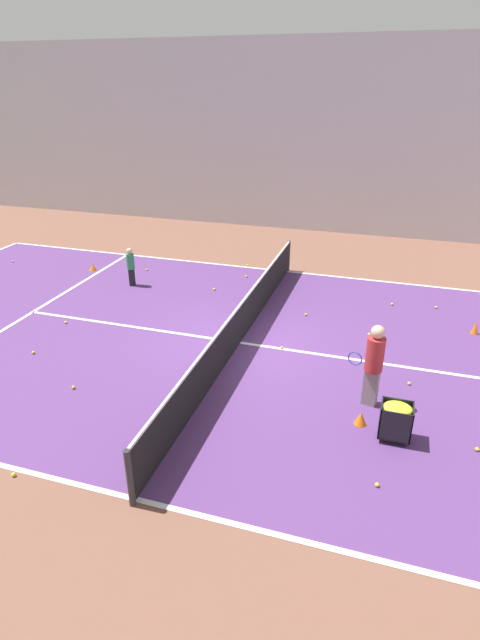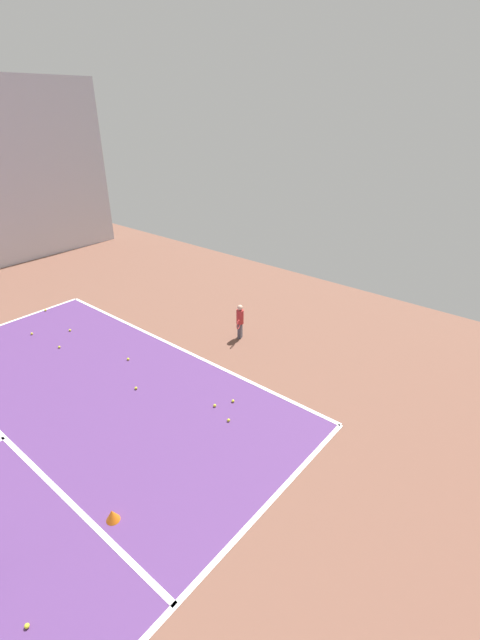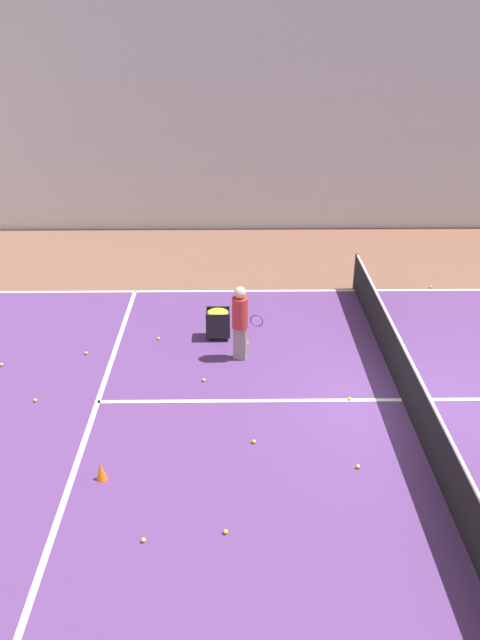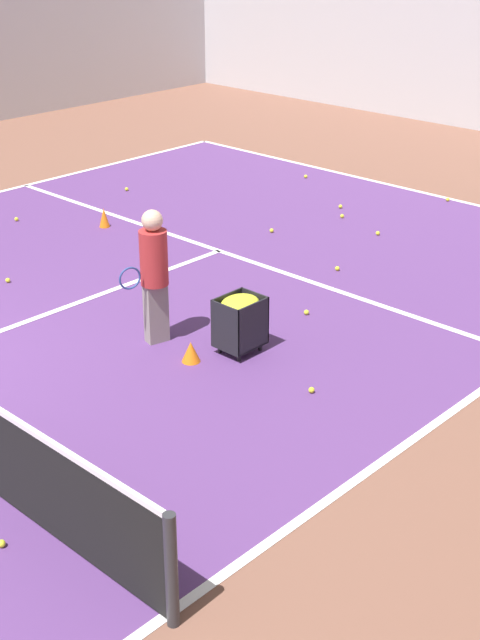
# 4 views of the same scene
# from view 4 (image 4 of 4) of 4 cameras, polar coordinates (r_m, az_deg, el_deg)

# --- Properties ---
(line_baseline_far) EXTENTS (10.48, 0.10, 0.00)m
(line_baseline_far) POSITION_cam_4_polar(r_m,az_deg,el_deg) (17.61, 9.92, 8.44)
(line_baseline_far) COLOR white
(line_baseline_far) RESTS_ON ground
(line_sideline_right) EXTENTS (0.10, 21.60, 0.00)m
(line_sideline_right) POSITION_cam_4_polar(r_m,az_deg,el_deg) (7.17, -4.85, -18.40)
(line_sideline_right) COLOR white
(line_sideline_right) RESTS_ON ground
(line_service_far) EXTENTS (10.48, 0.10, 0.00)m
(line_service_far) POSITION_cam_4_polar(r_m,az_deg,el_deg) (14.00, -1.34, 4.45)
(line_service_far) COLOR white
(line_service_far) RESTS_ON ground
(coach_at_net) EXTENTS (0.41, 0.70, 1.70)m
(coach_at_net) POSITION_cam_4_polar(r_m,az_deg,el_deg) (10.74, -5.54, 3.33)
(coach_at_net) COLOR gray
(coach_at_net) RESTS_ON ground
(ball_cart) EXTENTS (0.45, 0.54, 0.72)m
(ball_cart) POSITION_cam_4_polar(r_m,az_deg,el_deg) (10.61, -0.00, 0.39)
(ball_cart) COLOR black
(ball_cart) RESTS_ON ground
(training_cone_1) EXTENTS (0.18, 0.18, 0.32)m
(training_cone_1) POSITION_cam_4_polar(r_m,az_deg,el_deg) (15.20, -8.69, 6.50)
(training_cone_1) COLOR orange
(training_cone_1) RESTS_ON ground
(training_cone_2) EXTENTS (0.23, 0.23, 0.25)m
(training_cone_2) POSITION_cam_4_polar(r_m,az_deg,el_deg) (10.55, -3.16, -2.04)
(training_cone_2) COLOR orange
(training_cone_2) RESTS_ON ground
(tennis_ball_0) EXTENTS (0.07, 0.07, 0.07)m
(tennis_ball_0) POSITION_cam_4_polar(r_m,az_deg,el_deg) (17.93, 4.23, 9.15)
(tennis_ball_0) COLOR yellow
(tennis_ball_0) RESTS_ON ground
(tennis_ball_1) EXTENTS (0.07, 0.07, 0.07)m
(tennis_ball_1) POSITION_cam_4_polar(r_m,az_deg,el_deg) (11.80, 4.27, 0.50)
(tennis_ball_1) COLOR yellow
(tennis_ball_1) RESTS_ON ground
(tennis_ball_9) EXTENTS (0.07, 0.07, 0.07)m
(tennis_ball_9) POSITION_cam_4_polar(r_m,az_deg,el_deg) (8.00, -15.02, -13.65)
(tennis_ball_9) COLOR yellow
(tennis_ball_9) RESTS_ON ground
(tennis_ball_10) EXTENTS (0.07, 0.07, 0.07)m
(tennis_ball_10) POSITION_cam_4_polar(r_m,az_deg,el_deg) (16.13, 6.45, 7.24)
(tennis_ball_10) COLOR yellow
(tennis_ball_10) RESTS_ON ground
(tennis_ball_14) EXTENTS (0.07, 0.07, 0.07)m
(tennis_ball_14) POSITION_cam_4_polar(r_m,az_deg,el_deg) (13.21, -14.64, 2.48)
(tennis_ball_14) COLOR yellow
(tennis_ball_14) RESTS_ON ground
(tennis_ball_15) EXTENTS (0.07, 0.07, 0.07)m
(tennis_ball_15) POSITION_cam_4_polar(r_m,az_deg,el_deg) (14.81, 2.04, 5.75)
(tennis_ball_15) COLOR yellow
(tennis_ball_15) RESTS_ON ground
(tennis_ball_16) EXTENTS (0.07, 0.07, 0.07)m
(tennis_ball_16) POSITION_cam_4_polar(r_m,az_deg,el_deg) (12.21, -5.64, 1.32)
(tennis_ball_16) COLOR yellow
(tennis_ball_16) RESTS_ON ground
(tennis_ball_17) EXTENTS (0.07, 0.07, 0.07)m
(tennis_ball_17) POSITION_cam_4_polar(r_m,az_deg,el_deg) (9.95, 4.60, -4.49)
(tennis_ball_17) COLOR yellow
(tennis_ball_17) RESTS_ON ground
(tennis_ball_27) EXTENTS (0.07, 0.07, 0.07)m
(tennis_ball_27) POSITION_cam_4_polar(r_m,az_deg,el_deg) (16.86, 13.16, 7.52)
(tennis_ball_27) COLOR yellow
(tennis_ball_27) RESTS_ON ground
(tennis_ball_28) EXTENTS (0.07, 0.07, 0.07)m
(tennis_ball_28) POSITION_cam_4_polar(r_m,az_deg,el_deg) (15.83, -14.12, 6.28)
(tennis_ball_28) COLOR yellow
(tennis_ball_28) RESTS_ON ground
(tennis_ball_32) EXTENTS (0.07, 0.07, 0.07)m
(tennis_ball_32) POSITION_cam_4_polar(r_m,az_deg,el_deg) (14.85, 8.81, 5.52)
(tennis_ball_32) COLOR yellow
(tennis_ball_32) RESTS_ON ground
(tennis_ball_35) EXTENTS (0.07, 0.07, 0.07)m
(tennis_ball_35) POSITION_cam_4_polar(r_m,az_deg,el_deg) (15.61, 6.55, 6.63)
(tennis_ball_35) COLOR yellow
(tennis_ball_35) RESTS_ON ground
(tennis_ball_36) EXTENTS (0.07, 0.07, 0.07)m
(tennis_ball_36) POSITION_cam_4_polar(r_m,az_deg,el_deg) (13.29, 6.25, 3.30)
(tennis_ball_36) COLOR yellow
(tennis_ball_36) RESTS_ON ground
(tennis_ball_37) EXTENTS (0.07, 0.07, 0.07)m
(tennis_ball_37) POSITION_cam_4_polar(r_m,az_deg,el_deg) (17.18, -7.27, 8.31)
(tennis_ball_37) COLOR yellow
(tennis_ball_37) RESTS_ON ground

